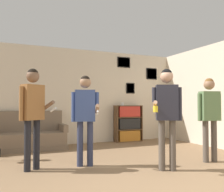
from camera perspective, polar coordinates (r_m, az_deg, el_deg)
wall_back at (r=7.18m, az=-8.58°, el=0.01°), size 8.71×0.08×2.70m
wall_right at (r=6.83m, az=23.88°, el=0.21°), size 0.06×6.96×2.70m
couch at (r=6.60m, az=-18.78°, el=-8.87°), size 1.86×0.80×0.95m
bookshelf at (r=7.57m, az=3.72°, el=-6.28°), size 0.84×0.30×1.08m
person_player_foreground_left at (r=4.46m, az=-17.70°, el=-2.43°), size 0.60×0.38×1.73m
person_player_foreground_center at (r=4.56m, az=-6.15°, el=-3.30°), size 0.48×0.54×1.64m
person_watcher_holding_cup at (r=4.33m, az=12.44°, el=-2.56°), size 0.59×0.36×1.72m
person_spectator_near_bookshelf at (r=5.22m, az=21.39°, el=-3.12°), size 0.49×0.27×1.63m
drinking_cup at (r=7.46m, az=2.39°, el=-1.82°), size 0.08×0.08×0.09m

